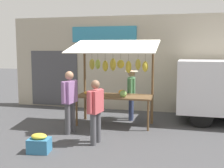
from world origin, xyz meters
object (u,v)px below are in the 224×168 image
(market_stall, at_px, (115,72))
(produce_crate_near, at_px, (39,144))
(vendor_with_sunhat, at_px, (131,91))
(shopper_with_ponytail, at_px, (96,108))
(shopper_in_striped_shirt, at_px, (70,97))

(market_stall, relative_size, produce_crate_near, 4.96)
(vendor_with_sunhat, bearing_deg, shopper_with_ponytail, -15.28)
(shopper_in_striped_shirt, relative_size, produce_crate_near, 3.28)
(shopper_in_striped_shirt, bearing_deg, produce_crate_near, -177.59)
(vendor_with_sunhat, distance_m, shopper_with_ponytail, 2.54)
(shopper_in_striped_shirt, distance_m, produce_crate_near, 1.70)
(vendor_with_sunhat, height_order, produce_crate_near, vendor_with_sunhat)
(market_stall, height_order, shopper_in_striped_shirt, market_stall)
(shopper_with_ponytail, distance_m, produce_crate_near, 1.49)
(shopper_in_striped_shirt, height_order, shopper_with_ponytail, shopper_in_striped_shirt)
(produce_crate_near, bearing_deg, market_stall, -111.39)
(market_stall, xyz_separation_m, shopper_with_ponytail, (0.04, 1.83, -0.70))
(vendor_with_sunhat, xyz_separation_m, shopper_in_striped_shirt, (1.31, 1.84, 0.04))
(vendor_with_sunhat, bearing_deg, shopper_in_striped_shirt, -41.87)
(market_stall, bearing_deg, shopper_in_striped_shirt, 50.56)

